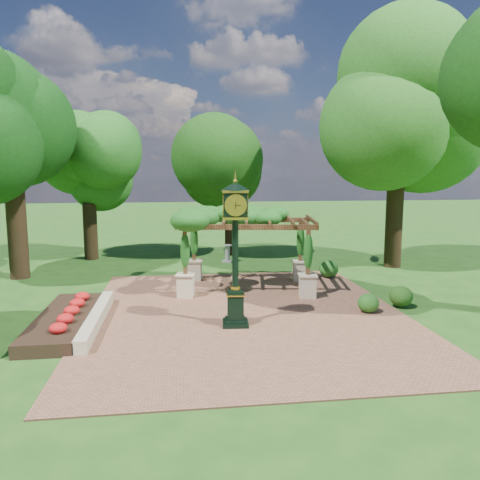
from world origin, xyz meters
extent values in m
plane|color=#1E4714|center=(0.00, 0.00, 0.00)|extent=(120.00, 120.00, 0.00)
cube|color=brown|center=(0.00, 1.00, 0.02)|extent=(10.00, 12.00, 0.04)
cube|color=#C6B793|center=(-4.60, 0.50, 0.20)|extent=(0.35, 5.00, 0.40)
cube|color=red|center=(-5.50, 0.50, 0.18)|extent=(1.50, 5.00, 0.36)
cube|color=black|center=(-0.49, -0.16, 0.10)|extent=(0.81, 0.81, 0.11)
cube|color=black|center=(-0.49, -0.16, 0.60)|extent=(0.51, 0.51, 0.85)
cube|color=gold|center=(-0.49, -0.16, 0.98)|extent=(0.57, 0.57, 0.04)
cylinder|color=black|center=(-0.49, -0.16, 2.20)|extent=(0.20, 0.20, 2.16)
cube|color=black|center=(-0.49, -0.16, 3.62)|extent=(0.71, 0.71, 0.66)
cylinder|color=beige|center=(-0.52, -0.50, 3.62)|extent=(0.57, 0.07, 0.56)
cone|color=black|center=(-0.49, -0.16, 4.13)|extent=(0.91, 0.91, 0.24)
sphere|color=gold|center=(-0.49, -0.16, 4.27)|extent=(0.13, 0.13, 0.13)
cube|color=beige|center=(-1.89, 3.31, 0.44)|extent=(0.66, 0.66, 0.80)
cube|color=#4F331B|center=(-1.89, 3.31, 1.70)|extent=(0.16, 0.16, 1.64)
cube|color=beige|center=(2.48, 2.61, 0.44)|extent=(0.66, 0.66, 0.80)
cube|color=#4F331B|center=(2.48, 2.61, 1.70)|extent=(0.16, 0.16, 1.64)
cube|color=beige|center=(-1.48, 5.93, 0.44)|extent=(0.66, 0.66, 0.80)
cube|color=#4F331B|center=(-1.48, 5.93, 1.70)|extent=(0.16, 0.16, 1.64)
cube|color=beige|center=(2.90, 5.24, 0.44)|extent=(0.66, 0.66, 0.80)
cube|color=#4F331B|center=(2.90, 5.24, 1.70)|extent=(0.16, 0.16, 1.64)
cube|color=#4F331B|center=(0.29, 2.96, 2.59)|extent=(5.10, 0.93, 0.19)
cube|color=#4F331B|center=(0.71, 5.58, 2.59)|extent=(5.10, 0.93, 0.19)
ellipsoid|color=#194E16|center=(0.50, 4.27, 2.83)|extent=(5.58, 3.96, 0.89)
cube|color=gray|center=(0.35, 9.92, 0.04)|extent=(0.64, 0.64, 0.09)
cylinder|color=gray|center=(0.35, 9.92, 0.44)|extent=(0.33, 0.33, 0.80)
cylinder|color=gray|center=(0.35, 9.92, 0.86)|extent=(0.61, 0.61, 0.04)
ellipsoid|color=#215819|center=(3.93, 0.54, 0.35)|extent=(0.70, 0.70, 0.61)
ellipsoid|color=#214914|center=(5.29, 1.04, 0.39)|extent=(1.02, 1.02, 0.70)
ellipsoid|color=#25611C|center=(4.29, 5.63, 0.41)|extent=(0.82, 0.82, 0.73)
cylinder|color=#302013|center=(-8.94, 7.47, 1.93)|extent=(0.81, 0.81, 3.86)
ellipsoid|color=#0F370D|center=(-8.94, 7.47, 6.91)|extent=(5.05, 5.05, 6.10)
cylinder|color=black|center=(-6.68, 11.71, 1.48)|extent=(0.72, 0.72, 2.95)
ellipsoid|color=#1E5518|center=(-6.68, 11.71, 5.28)|extent=(4.04, 4.04, 4.66)
cylinder|color=black|center=(0.80, 12.14, 1.42)|extent=(0.70, 0.70, 2.84)
ellipsoid|color=#163B0E|center=(0.80, 12.14, 5.09)|extent=(4.61, 4.61, 4.49)
cylinder|color=#312213|center=(8.15, 7.68, 2.10)|extent=(0.80, 0.80, 4.20)
ellipsoid|color=#27601B|center=(8.15, 7.68, 7.52)|extent=(5.89, 5.89, 6.63)
camera|label=1|loc=(-2.14, -13.43, 4.51)|focal=35.00mm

